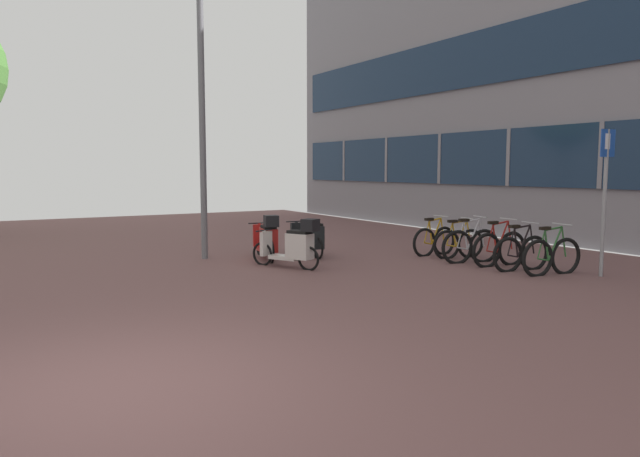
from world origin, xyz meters
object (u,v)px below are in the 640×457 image
(bicycle_rack_02, at_px, (499,249))
(scooter_near, at_px, (309,238))
(bicycle_rack_01, at_px, (521,253))
(lamp_post, at_px, (202,93))
(bicycle_rack_04, at_px, (459,243))
(scooter_mid, at_px, (294,245))
(bicycle_rack_05, at_px, (434,241))
(scooter_far, at_px, (267,239))
(parking_sign, at_px, (605,187))
(bicycle_rack_00, at_px, (552,256))
(bicycle_rack_03, at_px, (471,246))

(bicycle_rack_02, relative_size, scooter_near, 0.82)
(bicycle_rack_01, distance_m, lamp_post, 7.45)
(bicycle_rack_04, height_order, scooter_mid, scooter_mid)
(bicycle_rack_01, relative_size, lamp_post, 0.21)
(bicycle_rack_05, height_order, scooter_near, bicycle_rack_05)
(bicycle_rack_02, distance_m, scooter_near, 4.16)
(bicycle_rack_01, distance_m, bicycle_rack_04, 1.84)
(bicycle_rack_04, xyz_separation_m, scooter_far, (-3.82, 1.93, 0.13))
(scooter_far, height_order, parking_sign, parking_sign)
(scooter_near, xyz_separation_m, parking_sign, (3.40, -4.98, 1.25))
(bicycle_rack_00, distance_m, bicycle_rack_03, 1.85)
(bicycle_rack_02, height_order, scooter_near, bicycle_rack_02)
(scooter_far, distance_m, parking_sign, 6.79)
(bicycle_rack_04, bearing_deg, scooter_far, 153.23)
(bicycle_rack_02, relative_size, lamp_post, 0.21)
(bicycle_rack_01, bearing_deg, scooter_far, 134.54)
(bicycle_rack_03, bearing_deg, bicycle_rack_02, -72.07)
(lamp_post, bearing_deg, bicycle_rack_02, -39.56)
(bicycle_rack_01, height_order, lamp_post, lamp_post)
(bicycle_rack_00, bearing_deg, lamp_post, 133.24)
(bicycle_rack_05, bearing_deg, scooter_near, 152.37)
(bicycle_rack_02, bearing_deg, bicycle_rack_00, -87.15)
(bicycle_rack_00, relative_size, parking_sign, 0.52)
(scooter_far, xyz_separation_m, parking_sign, (4.49, -4.95, 1.20))
(bicycle_rack_00, xyz_separation_m, bicycle_rack_01, (-0.13, 0.61, -0.00))
(bicycle_rack_02, xyz_separation_m, scooter_far, (-3.77, 3.15, 0.11))
(bicycle_rack_01, bearing_deg, bicycle_rack_02, 83.48)
(bicycle_rack_04, height_order, scooter_near, bicycle_rack_04)
(scooter_mid, bearing_deg, bicycle_rack_00, -39.02)
(bicycle_rack_00, relative_size, bicycle_rack_02, 1.00)
(bicycle_rack_02, xyz_separation_m, bicycle_rack_04, (0.05, 1.22, -0.02))
(bicycle_rack_04, distance_m, lamp_post, 6.56)
(parking_sign, bearing_deg, bicycle_rack_05, 103.06)
(bicycle_rack_03, relative_size, scooter_near, 0.80)
(bicycle_rack_04, xyz_separation_m, lamp_post, (-4.93, 2.81, 3.30))
(bicycle_rack_04, distance_m, scooter_far, 4.28)
(scooter_mid, bearing_deg, bicycle_rack_03, -19.65)
(bicycle_rack_04, relative_size, bicycle_rack_05, 0.98)
(bicycle_rack_00, bearing_deg, parking_sign, -41.61)
(bicycle_rack_02, bearing_deg, lamp_post, 140.44)
(bicycle_rack_03, distance_m, bicycle_rack_05, 1.22)
(bicycle_rack_03, relative_size, scooter_mid, 0.92)
(bicycle_rack_03, xyz_separation_m, scooter_far, (-3.57, 2.54, 0.11))
(scooter_near, distance_m, lamp_post, 3.99)
(scooter_mid, bearing_deg, scooter_near, 49.58)
(bicycle_rack_00, relative_size, bicycle_rack_04, 1.10)
(bicycle_rack_02, distance_m, scooter_far, 4.91)
(bicycle_rack_01, xyz_separation_m, scooter_mid, (-3.71, 2.50, 0.12))
(bicycle_rack_02, bearing_deg, scooter_mid, 153.43)
(parking_sign, bearing_deg, lamp_post, 133.80)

